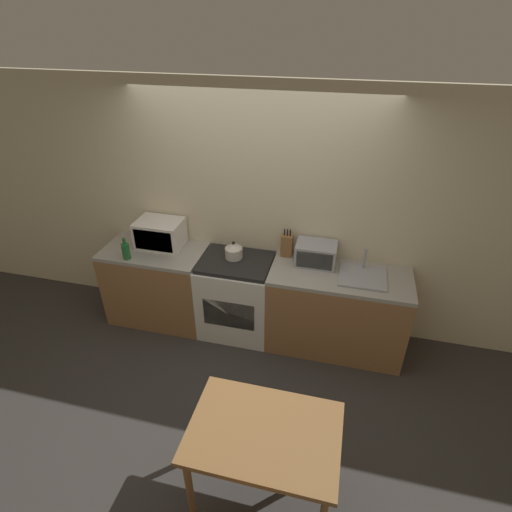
{
  "coord_description": "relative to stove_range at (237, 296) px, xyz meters",
  "views": [
    {
      "loc": [
        0.89,
        -2.59,
        3.08
      ],
      "look_at": [
        0.1,
        0.62,
        1.05
      ],
      "focal_mm": 28.0,
      "sensor_mm": 36.0,
      "label": 1
    }
  ],
  "objects": [
    {
      "name": "bottle",
      "position": [
        -1.1,
        -0.23,
        0.54
      ],
      "size": [
        0.08,
        0.08,
        0.24
      ],
      "color": "#1E662D",
      "rests_on": "counter_left_run"
    },
    {
      "name": "wall_back",
      "position": [
        0.14,
        0.34,
        0.85
      ],
      "size": [
        10.0,
        0.06,
        2.6
      ],
      "color": "beige",
      "rests_on": "ground_plane"
    },
    {
      "name": "dining_table",
      "position": [
        0.69,
        -1.72,
        0.2
      ],
      "size": [
        1.0,
        0.7,
        0.75
      ],
      "color": "brown",
      "rests_on": "ground_plane"
    },
    {
      "name": "knife_block",
      "position": [
        0.49,
        0.23,
        0.57
      ],
      "size": [
        0.12,
        0.09,
        0.31
      ],
      "color": "brown",
      "rests_on": "counter_right_run"
    },
    {
      "name": "stove_range",
      "position": [
        0.0,
        0.0,
        0.0
      ],
      "size": [
        0.76,
        0.62,
        0.9
      ],
      "color": "silver",
      "rests_on": "ground_plane"
    },
    {
      "name": "counter_left_run",
      "position": [
        -0.92,
        0.0,
        0.0
      ],
      "size": [
        1.09,
        0.62,
        0.9
      ],
      "color": "olive",
      "rests_on": "ground_plane"
    },
    {
      "name": "counter_right_run",
      "position": [
        1.06,
        0.0,
        0.0
      ],
      "size": [
        1.37,
        0.62,
        0.9
      ],
      "color": "olive",
      "rests_on": "ground_plane"
    },
    {
      "name": "microwave",
      "position": [
        -0.88,
        0.11,
        0.6
      ],
      "size": [
        0.48,
        0.35,
        0.29
      ],
      "color": "silver",
      "rests_on": "counter_left_run"
    },
    {
      "name": "kettle",
      "position": [
        -0.04,
        0.06,
        0.53
      ],
      "size": [
        0.18,
        0.18,
        0.19
      ],
      "color": "beige",
      "rests_on": "stove_range"
    },
    {
      "name": "toaster_oven",
      "position": [
        0.8,
        0.15,
        0.56
      ],
      "size": [
        0.4,
        0.28,
        0.22
      ],
      "color": "#999BA0",
      "rests_on": "counter_right_run"
    },
    {
      "name": "ground_plane",
      "position": [
        0.14,
        -0.72,
        -0.45
      ],
      "size": [
        16.0,
        16.0,
        0.0
      ],
      "primitive_type": "plane",
      "color": "#33302D"
    },
    {
      "name": "sink_basin",
      "position": [
        1.27,
        0.01,
        0.47
      ],
      "size": [
        0.45,
        0.41,
        0.24
      ],
      "color": "#999BA0",
      "rests_on": "counter_right_run"
    }
  ]
}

